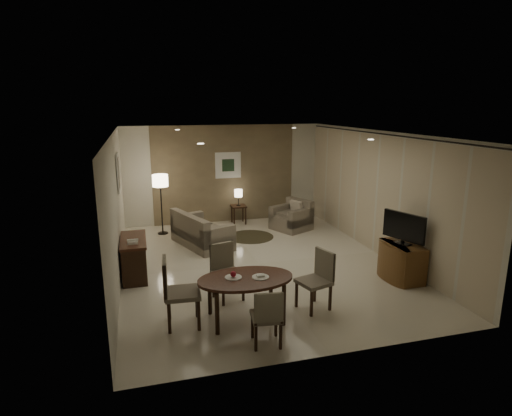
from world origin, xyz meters
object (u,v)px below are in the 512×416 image
object	(u,v)px
chair_left	(183,292)
chair_right	(314,281)
sofa	(202,229)
floor_lamp	(161,205)
side_table	(239,214)
armchair	(291,215)
tv_cabinet	(402,261)
console_desk	(134,258)
chair_far	(228,273)
dining_table	(246,299)
chair_near	(266,316)

from	to	relation	value
chair_left	chair_right	xyz separation A→B (m)	(2.09, -0.03, -0.05)
chair_right	sofa	size ratio (longest dim) A/B	0.58
sofa	floor_lamp	bearing A→B (deg)	15.41
side_table	chair_left	bearing A→B (deg)	-111.63
sofa	armchair	xyz separation A→B (m)	(2.47, 0.66, -0.00)
tv_cabinet	side_table	size ratio (longest dim) A/B	1.75
armchair	console_desk	bearing A→B (deg)	-87.64
console_desk	chair_far	bearing A→B (deg)	-43.69
tv_cabinet	chair_left	size ratio (longest dim) A/B	0.85
tv_cabinet	chair_far	bearing A→B (deg)	179.40
dining_table	tv_cabinet	bearing A→B (deg)	12.91
chair_near	armchair	distance (m)	5.64
chair_far	tv_cabinet	bearing A→B (deg)	-16.19
sofa	armchair	world-z (taller)	sofa
side_table	chair_far	bearing A→B (deg)	-105.41
tv_cabinet	floor_lamp	size ratio (longest dim) A/B	0.59
chair_left	side_table	size ratio (longest dim) A/B	2.07
chair_near	armchair	xyz separation A→B (m)	(2.25, 5.17, -0.03)
tv_cabinet	chair_left	distance (m)	4.24
tv_cabinet	floor_lamp	xyz separation A→B (m)	(-4.20, 4.20, 0.42)
chair_far	chair_right	bearing A→B (deg)	-45.57
dining_table	side_table	xyz separation A→B (m)	(1.15, 5.37, -0.09)
tv_cabinet	armchair	world-z (taller)	armchair
side_table	armchair	bearing A→B (deg)	-38.01
tv_cabinet	sofa	distance (m)	4.51
chair_far	chair_right	xyz separation A→B (m)	(1.26, -0.73, 0.01)
dining_table	sofa	distance (m)	3.77
tv_cabinet	chair_near	distance (m)	3.47
chair_near	side_table	world-z (taller)	chair_near
sofa	armchair	size ratio (longest dim) A/B	1.91
chair_far	chair_right	distance (m)	1.45
chair_near	side_table	distance (m)	6.20
console_desk	armchair	bearing A→B (deg)	28.56
tv_cabinet	floor_lamp	distance (m)	5.95
console_desk	chair_right	world-z (taller)	chair_right
console_desk	floor_lamp	distance (m)	2.81
chair_far	dining_table	bearing A→B (deg)	-97.17
dining_table	chair_right	bearing A→B (deg)	2.67
chair_near	side_table	xyz separation A→B (m)	(1.05, 6.11, -0.17)
chair_far	console_desk	bearing A→B (deg)	120.72
chair_far	side_table	world-z (taller)	chair_far
chair_near	floor_lamp	size ratio (longest dim) A/B	0.55
chair_far	floor_lamp	size ratio (longest dim) A/B	0.62
armchair	sofa	bearing A→B (deg)	-101.24
dining_table	armchair	xyz separation A→B (m)	(2.36, 4.42, 0.04)
chair_far	sofa	world-z (taller)	chair_far
console_desk	chair_right	distance (m)	3.55
chair_right	console_desk	bearing A→B (deg)	-144.76
floor_lamp	chair_right	bearing A→B (deg)	-66.75
chair_left	chair_near	bearing A→B (deg)	-124.40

